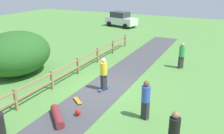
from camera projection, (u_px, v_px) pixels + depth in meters
name	position (u px, v px, depth m)	size (l,w,h in m)	color
ground_plane	(104.00, 89.00, 13.39)	(60.00, 60.00, 0.00)	#568E42
asphalt_path	(104.00, 89.00, 13.39)	(2.40, 28.00, 0.02)	#47474C
wooden_fence	(66.00, 71.00, 14.24)	(0.12, 18.12, 1.10)	#997A51
bush_large	(16.00, 53.00, 15.16)	(3.90, 4.68, 2.77)	#286023
skater_riding	(104.00, 72.00, 12.90)	(0.47, 0.82, 1.85)	#265999
skater_fallen	(59.00, 116.00, 10.38)	(1.47, 1.49, 0.36)	maroon
skateboard_loose	(78.00, 100.00, 11.93)	(0.76, 0.65, 0.08)	#BF8C19
bystander_green	(182.00, 54.00, 16.25)	(0.54, 0.54, 1.80)	#2D2D33
bystander_black	(174.00, 132.00, 8.01)	(0.50, 0.50, 1.75)	#2D2D33
bystander_blue	(146.00, 98.00, 10.21)	(0.50, 0.50, 1.81)	#2D2D33
parked_car_white	(121.00, 19.00, 31.00)	(4.50, 2.79, 1.92)	silver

